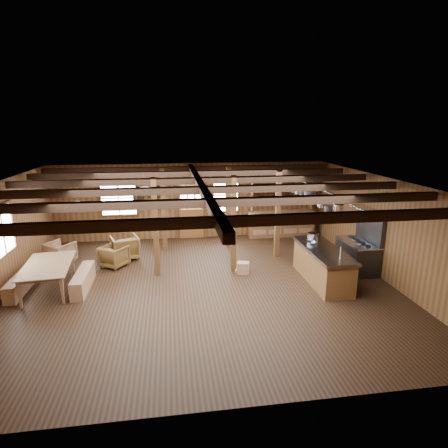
% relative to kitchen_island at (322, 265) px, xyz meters
% --- Properties ---
extents(room, '(10.04, 9.04, 2.84)m').
position_rel_kitchen_island_xyz_m(room, '(-3.26, 0.14, 0.92)').
color(room, black).
rests_on(room, ground).
extents(ceiling_joists, '(9.80, 8.82, 0.18)m').
position_rel_kitchen_island_xyz_m(ceiling_joists, '(-3.26, 0.32, 2.20)').
color(ceiling_joists, black).
rests_on(ceiling_joists, ceiling).
extents(timber_posts, '(3.95, 2.35, 2.80)m').
position_rel_kitchen_island_xyz_m(timber_posts, '(-2.74, 2.22, 0.92)').
color(timber_posts, '#412912').
rests_on(timber_posts, floor).
extents(back_door, '(1.02, 0.08, 2.15)m').
position_rel_kitchen_island_xyz_m(back_door, '(-3.26, 4.59, 0.40)').
color(back_door, brown).
rests_on(back_door, floor).
extents(window_back_left, '(1.32, 0.06, 1.32)m').
position_rel_kitchen_island_xyz_m(window_back_left, '(-5.86, 4.60, 1.12)').
color(window_back_left, white).
rests_on(window_back_left, wall_back).
extents(window_back_right, '(1.02, 0.06, 1.32)m').
position_rel_kitchen_island_xyz_m(window_back_right, '(-1.96, 4.60, 1.12)').
color(window_back_right, white).
rests_on(window_back_right, wall_back).
extents(window_left, '(0.14, 1.24, 1.32)m').
position_rel_kitchen_island_xyz_m(window_left, '(-8.22, 0.64, 1.12)').
color(window_left, white).
rests_on(window_left, wall_back).
extents(notice_boards, '(1.08, 0.03, 0.90)m').
position_rel_kitchen_island_xyz_m(notice_boards, '(-4.76, 4.60, 1.16)').
color(notice_boards, silver).
rests_on(notice_boards, wall_back).
extents(back_counter, '(2.55, 0.60, 2.45)m').
position_rel_kitchen_island_xyz_m(back_counter, '(0.14, 4.34, 0.12)').
color(back_counter, brown).
rests_on(back_counter, floor).
extents(pendant_lamps, '(1.86, 2.36, 0.66)m').
position_rel_kitchen_island_xyz_m(pendant_lamps, '(-5.51, 1.14, 1.77)').
color(pendant_lamps, '#303033').
rests_on(pendant_lamps, ceiling).
extents(pot_rack, '(0.40, 3.00, 0.46)m').
position_rel_kitchen_island_xyz_m(pot_rack, '(-0.21, 0.44, 1.80)').
color(pot_rack, '#303033').
rests_on(pot_rack, ceiling).
extents(kitchen_island, '(0.88, 2.50, 1.20)m').
position_rel_kitchen_island_xyz_m(kitchen_island, '(0.00, 0.00, 0.00)').
color(kitchen_island, brown).
rests_on(kitchen_island, floor).
extents(step_stool, '(0.44, 0.36, 0.34)m').
position_rel_kitchen_island_xyz_m(step_stool, '(-2.03, 0.84, -0.31)').
color(step_stool, '#8C623F').
rests_on(step_stool, floor).
extents(commercial_range, '(0.78, 1.49, 1.84)m').
position_rel_kitchen_island_xyz_m(commercial_range, '(1.39, 0.63, 0.13)').
color(commercial_range, '#303033').
rests_on(commercial_range, floor).
extents(dining_table, '(1.31, 2.12, 0.71)m').
position_rel_kitchen_island_xyz_m(dining_table, '(-7.16, 0.47, -0.12)').
color(dining_table, brown).
rests_on(dining_table, floor).
extents(bench_wall, '(0.30, 1.58, 0.44)m').
position_rel_kitchen_island_xyz_m(bench_wall, '(-7.91, 0.47, -0.26)').
color(bench_wall, '#8C623F').
rests_on(bench_wall, floor).
extents(bench_aisle, '(0.32, 1.68, 0.46)m').
position_rel_kitchen_island_xyz_m(bench_aisle, '(-6.37, 0.47, -0.25)').
color(bench_aisle, '#8C623F').
rests_on(bench_aisle, floor).
extents(armchair_a, '(1.01, 1.03, 0.75)m').
position_rel_kitchen_island_xyz_m(armchair_a, '(-5.52, 2.61, -0.10)').
color(armchair_a, brown).
rests_on(armchair_a, floor).
extents(armchair_b, '(0.97, 0.98, 0.65)m').
position_rel_kitchen_island_xyz_m(armchair_b, '(-5.77, 1.96, -0.15)').
color(armchair_b, brown).
rests_on(armchair_b, floor).
extents(armchair_c, '(1.01, 1.02, 0.68)m').
position_rel_kitchen_island_xyz_m(armchair_c, '(-7.46, 2.52, -0.14)').
color(armchair_c, brown).
rests_on(armchair_c, floor).
extents(counter_pot, '(0.31, 0.31, 0.19)m').
position_rel_kitchen_island_xyz_m(counter_pot, '(0.03, 0.85, 0.55)').
color(counter_pot, '#AFB1B6').
rests_on(counter_pot, kitchen_island).
extents(bowl, '(0.30, 0.30, 0.07)m').
position_rel_kitchen_island_xyz_m(bowl, '(-0.17, 0.43, 0.50)').
color(bowl, silver).
rests_on(bowl, kitchen_island).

